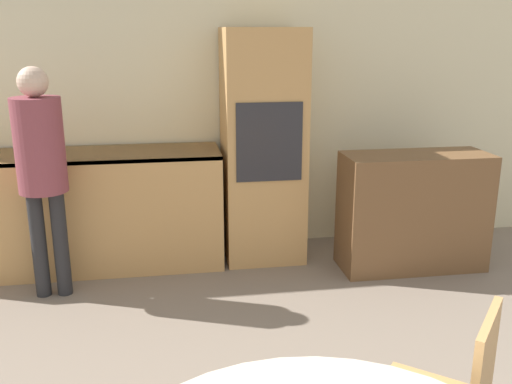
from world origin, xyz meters
The scene contains 5 objects.
wall_back centered at (0.00, 4.84, 1.30)m, with size 6.14×0.05×2.60m.
kitchen_counter centered at (-1.13, 4.50, 0.48)m, with size 2.19×0.60×0.93m.
oven_unit centered at (0.32, 4.50, 0.93)m, with size 0.63×0.59×1.86m.
sideboard centered at (1.45, 4.07, 0.46)m, with size 1.13×0.45×0.92m.
person_standing centered at (-1.28, 3.99, 1.00)m, with size 0.33×0.33×1.61m.
Camera 1 is at (-0.45, 0.06, 1.83)m, focal length 40.00 mm.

